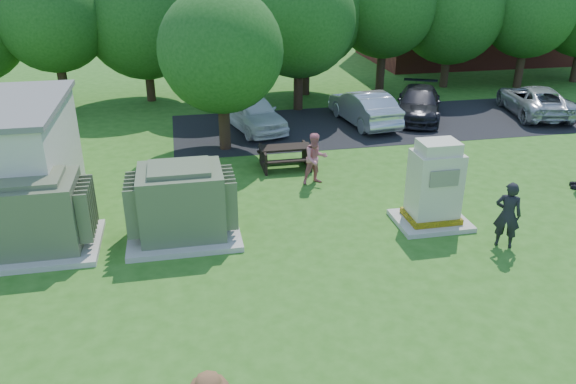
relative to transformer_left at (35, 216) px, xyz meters
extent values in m
plane|color=#2D6619|center=(6.50, -4.50, -0.97)|extent=(120.00, 120.00, 0.00)
cube|color=#232326|center=(13.50, 9.00, -0.96)|extent=(20.00, 6.00, 0.01)
cube|color=beige|center=(0.00, 0.00, -0.89)|extent=(3.00, 2.40, 0.15)
cube|color=#5F684A|center=(0.00, 0.00, 0.08)|extent=(2.20, 1.80, 1.80)
cube|color=#5F684A|center=(0.00, 0.00, 1.04)|extent=(1.60, 1.30, 0.12)
cube|color=#5F684A|center=(1.27, 0.00, 0.11)|extent=(0.32, 1.50, 1.35)
cube|color=beige|center=(3.70, 0.00, -0.89)|extent=(3.00, 2.40, 0.15)
cube|color=#596748|center=(3.70, 0.00, 0.08)|extent=(2.20, 1.80, 1.80)
cube|color=#596748|center=(3.70, 0.00, 1.04)|extent=(1.60, 1.30, 0.12)
cube|color=#596748|center=(2.43, 0.00, 0.11)|extent=(0.32, 1.50, 1.35)
cube|color=#596748|center=(4.97, 0.00, 0.11)|extent=(0.32, 1.50, 1.35)
cube|color=beige|center=(10.66, -0.57, -0.90)|extent=(2.03, 1.66, 0.14)
cube|color=yellow|center=(10.66, -0.57, -0.75)|extent=(1.43, 1.15, 0.17)
cube|color=beige|center=(10.66, -0.57, 0.26)|extent=(1.29, 1.01, 1.84)
cube|color=beige|center=(10.66, -0.57, 1.34)|extent=(1.06, 0.83, 0.32)
cube|color=gray|center=(10.66, -1.11, 0.62)|extent=(0.83, 0.04, 0.46)
cube|color=black|center=(7.42, 4.55, -0.21)|extent=(1.84, 0.72, 0.06)
cube|color=black|center=(7.42, 5.11, -0.52)|extent=(1.84, 0.26, 0.05)
cube|color=black|center=(7.42, 3.99, -0.52)|extent=(1.84, 0.26, 0.05)
cube|color=black|center=(6.62, 4.55, -0.59)|extent=(0.08, 1.38, 0.76)
cube|color=black|center=(8.21, 4.55, -0.59)|extent=(0.08, 1.38, 0.76)
imported|color=black|center=(11.98, -2.19, -0.06)|extent=(0.80, 0.74, 1.83)
imported|color=#D6717F|center=(8.11, 2.93, -0.10)|extent=(0.94, 0.78, 1.74)
imported|color=white|center=(6.91, 9.32, -0.22)|extent=(2.85, 4.70, 1.50)
imported|color=silver|center=(11.85, 9.13, -0.22)|extent=(2.14, 4.70, 1.50)
imported|color=black|center=(14.59, 9.49, -0.29)|extent=(3.70, 5.08, 1.37)
imported|color=#B9BABE|center=(20.09, 8.97, -0.29)|extent=(3.20, 5.26, 1.36)
cylinder|color=#47301E|center=(-1.50, 14.30, 0.43)|extent=(0.44, 0.44, 2.80)
sphere|color=#235B1C|center=(-1.50, 14.30, 3.33)|extent=(5.00, 5.00, 5.00)
cylinder|color=#47301E|center=(2.50, 15.10, 0.18)|extent=(0.44, 0.44, 2.30)
sphere|color=#235B1C|center=(2.50, 15.10, 3.07)|extent=(5.80, 5.80, 5.80)
cylinder|color=#47301E|center=(6.50, 14.20, 0.38)|extent=(0.44, 0.44, 2.70)
sphere|color=#235B1C|center=(6.50, 14.20, 3.35)|extent=(5.40, 5.40, 5.40)
cylinder|color=#47301E|center=(10.50, 14.80, 0.28)|extent=(0.44, 0.44, 2.50)
sphere|color=#235B1C|center=(10.50, 14.80, 3.33)|extent=(6.00, 6.00, 6.00)
cylinder|color=#47301E|center=(14.50, 14.40, 0.48)|extent=(0.44, 0.44, 2.90)
sphere|color=#235B1C|center=(14.50, 14.40, 3.49)|extent=(5.20, 5.20, 5.20)
cylinder|color=#47301E|center=(18.50, 15.00, 0.23)|extent=(0.44, 0.44, 2.40)
sphere|color=#235B1C|center=(18.50, 15.00, 3.11)|extent=(5.60, 5.60, 5.60)
cylinder|color=#47301E|center=(22.50, 14.10, 0.33)|extent=(0.44, 0.44, 2.60)
sphere|color=#235B1C|center=(22.50, 14.10, 3.07)|extent=(4.80, 4.80, 4.80)
cylinder|color=#47301E|center=(5.50, 7.00, 0.23)|extent=(0.44, 0.44, 2.40)
sphere|color=#235B1C|center=(5.50, 7.00, 2.81)|extent=(4.60, 4.60, 4.60)
cylinder|color=#47301E|center=(9.50, 12.00, 0.33)|extent=(0.44, 0.44, 2.60)
sphere|color=#235B1C|center=(9.50, 12.00, 3.19)|extent=(5.20, 5.20, 5.20)
camera|label=1|loc=(3.82, -13.88, 6.38)|focal=35.00mm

